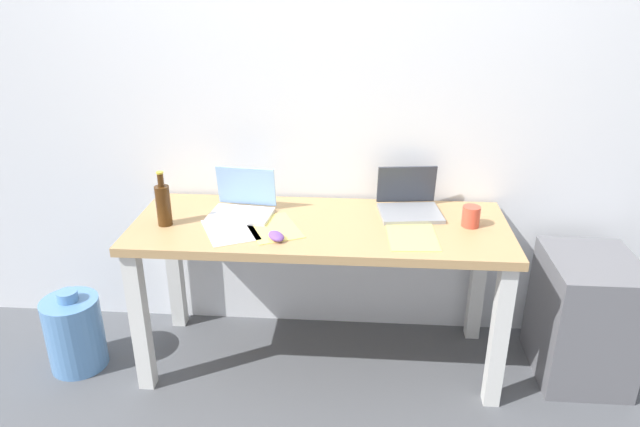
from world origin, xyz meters
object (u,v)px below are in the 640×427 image
object	(u,v)px
laptop_left	(243,204)
computer_mouse	(276,236)
filing_cabinet	(584,318)
coffee_mug	(471,216)
laptop_right	(409,204)
beer_bottle	(163,204)
desk	(320,245)
water_cooler_jug	(75,333)

from	to	relation	value
laptop_left	computer_mouse	size ratio (longest dim) A/B	3.07
computer_mouse	filing_cabinet	world-z (taller)	computer_mouse
coffee_mug	filing_cabinet	size ratio (longest dim) A/B	0.16
laptop_right	computer_mouse	world-z (taller)	laptop_right
beer_bottle	filing_cabinet	xyz separation A→B (m)	(1.95, 0.06, -0.55)
desk	filing_cabinet	bearing A→B (deg)	-0.14
desk	beer_bottle	distance (m)	0.74
laptop_right	filing_cabinet	world-z (taller)	laptop_right
laptop_left	laptop_right	distance (m)	0.79
laptop_right	filing_cabinet	distance (m)	0.98
computer_mouse	coffee_mug	bearing A→B (deg)	-18.55
beer_bottle	computer_mouse	distance (m)	0.55
desk	laptop_left	bearing A→B (deg)	166.69
desk	laptop_right	bearing A→B (deg)	21.93
desk	coffee_mug	world-z (taller)	coffee_mug
desk	filing_cabinet	world-z (taller)	desk
laptop_right	laptop_left	bearing A→B (deg)	-174.34
water_cooler_jug	filing_cabinet	bearing A→B (deg)	3.08
laptop_left	water_cooler_jug	world-z (taller)	laptop_left
desk	laptop_left	xyz separation A→B (m)	(-0.37, 0.09, 0.16)
laptop_left	coffee_mug	distance (m)	1.06
desk	water_cooler_jug	distance (m)	1.28
desk	coffee_mug	size ratio (longest dim) A/B	18.09
laptop_right	filing_cabinet	bearing A→B (deg)	-11.41
computer_mouse	water_cooler_jug	distance (m)	1.17
laptop_left	filing_cabinet	bearing A→B (deg)	-3.22
desk	laptop_right	size ratio (longest dim) A/B	5.48
laptop_right	beer_bottle	world-z (taller)	beer_bottle
laptop_left	coffee_mug	world-z (taller)	laptop_left
laptop_left	laptop_right	xyz separation A→B (m)	(0.79, 0.08, -0.01)
computer_mouse	water_cooler_jug	size ratio (longest dim) A/B	0.24
beer_bottle	computer_mouse	world-z (taller)	beer_bottle
water_cooler_jug	laptop_right	bearing A→B (deg)	10.61
laptop_right	beer_bottle	xyz separation A→B (m)	(-1.11, -0.23, 0.06)
desk	laptop_right	distance (m)	0.47
filing_cabinet	laptop_left	bearing A→B (deg)	176.78
laptop_right	beer_bottle	bearing A→B (deg)	-168.45
water_cooler_jug	coffee_mug	bearing A→B (deg)	4.81
laptop_left	beer_bottle	world-z (taller)	beer_bottle
desk	filing_cabinet	distance (m)	1.30
water_cooler_jug	beer_bottle	bearing A→B (deg)	8.45
laptop_left	beer_bottle	xyz separation A→B (m)	(-0.33, -0.15, 0.05)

